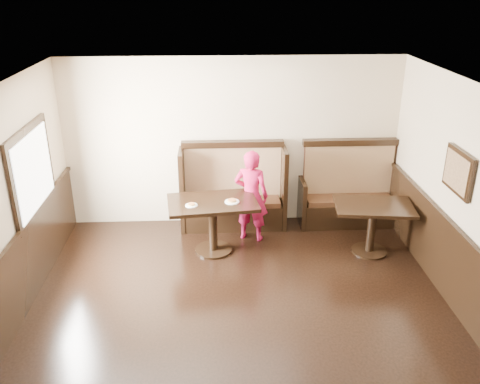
{
  "coord_description": "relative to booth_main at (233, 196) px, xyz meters",
  "views": [
    {
      "loc": [
        -0.28,
        -4.51,
        3.92
      ],
      "look_at": [
        0.07,
        2.35,
        1.0
      ],
      "focal_mm": 38.0,
      "sensor_mm": 36.0,
      "label": 1
    }
  ],
  "objects": [
    {
      "name": "table_main",
      "position": [
        -0.34,
        -0.9,
        0.12
      ],
      "size": [
        1.41,
        0.98,
        0.84
      ],
      "rotation": [
        0.0,
        0.0,
        0.12
      ],
      "color": "black",
      "rests_on": "ground"
    },
    {
      "name": "child",
      "position": [
        0.27,
        -0.52,
        0.22
      ],
      "size": [
        0.63,
        0.51,
        1.5
      ],
      "primitive_type": "imported",
      "rotation": [
        0.0,
        0.0,
        2.83
      ],
      "color": "#A8123E",
      "rests_on": "ground"
    },
    {
      "name": "pizza_plate_left",
      "position": [
        -0.65,
        -1.04,
        0.33
      ],
      "size": [
        0.18,
        0.18,
        0.03
      ],
      "color": "white",
      "rests_on": "table_main"
    },
    {
      "name": "ground",
      "position": [
        0.0,
        -3.3,
        -0.53
      ],
      "size": [
        7.0,
        7.0,
        0.0
      ],
      "primitive_type": "plane",
      "color": "black",
      "rests_on": "ground"
    },
    {
      "name": "booth_neighbor",
      "position": [
        1.95,
        -0.0,
        -0.05
      ],
      "size": [
        1.65,
        0.72,
        1.45
      ],
      "color": "black",
      "rests_on": "ground"
    },
    {
      "name": "room_shell",
      "position": [
        -0.3,
        -3.01,
        0.14
      ],
      "size": [
        7.0,
        7.0,
        7.0
      ],
      "color": "#C4AE8E",
      "rests_on": "ground"
    },
    {
      "name": "booth_main",
      "position": [
        0.0,
        0.0,
        0.0
      ],
      "size": [
        1.75,
        0.72,
        1.45
      ],
      "color": "black",
      "rests_on": "ground"
    },
    {
      "name": "table_neighbor",
      "position": [
        2.06,
        -1.06,
        0.07
      ],
      "size": [
        1.23,
        0.88,
        0.8
      ],
      "rotation": [
        0.0,
        0.0,
        -0.12
      ],
      "color": "black",
      "rests_on": "ground"
    },
    {
      "name": "pizza_plate_right",
      "position": [
        -0.05,
        -0.95,
        0.33
      ],
      "size": [
        0.22,
        0.22,
        0.04
      ],
      "color": "white",
      "rests_on": "table_main"
    }
  ]
}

